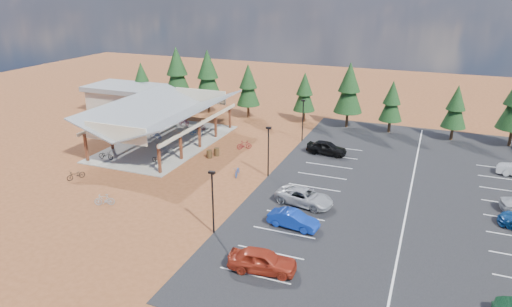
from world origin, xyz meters
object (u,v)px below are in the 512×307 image
lamp_post_0 (213,198)px  bike_14 (237,171)px  car_0 (262,260)px  bike_1 (153,139)px  car_2 (304,197)px  lamp_post_1 (268,148)px  bike_0 (106,155)px  trash_bin_1 (209,154)px  bike_8 (76,175)px  trash_bin_0 (217,152)px  car_4 (327,148)px  bike_6 (196,132)px  bike_pavilion (164,113)px  bike_5 (167,149)px  lamp_post_2 (303,117)px  bike_2 (157,135)px  car_1 (293,219)px  bike_7 (199,126)px  outbuilding (125,97)px  bike_15 (244,145)px  bike_3 (183,121)px  bike_4 (157,159)px  bike_13 (104,200)px

lamp_post_0 → bike_14: lamp_post_0 is taller
lamp_post_0 → car_0: size_ratio=1.12×
bike_1 → car_2: (21.40, -8.89, 0.13)m
lamp_post_1 → bike_0: size_ratio=2.79×
trash_bin_1 → bike_0: (-10.15, -4.80, 0.13)m
trash_bin_1 → bike_1: bike_1 is taller
bike_8 → lamp_post_1: bearing=48.2°
lamp_post_1 → trash_bin_0: 8.51m
car_2 → car_4: size_ratio=1.13×
bike_6 → bike_14: size_ratio=1.02×
bike_pavilion → car_0: bearing=-45.0°
car_4 → bike_5: bearing=116.3°
lamp_post_2 → bike_1: bearing=-154.3°
bike_1 → bike_2: bearing=6.0°
bike_6 → trash_bin_0: bearing=-135.8°
bike_pavilion → car_1: bike_pavilion is taller
bike_6 → bike_7: 2.37m
trash_bin_0 → bike_0: 12.04m
outbuilding → bike_5: size_ratio=6.51×
bike_15 → trash_bin_0: bearing=113.5°
bike_3 → car_1: 30.50m
bike_1 → bike_15: (10.92, 2.35, -0.09)m
bike_4 → car_0: car_0 is taller
lamp_post_0 → lamp_post_1: same height
bike_4 → bike_15: (6.76, 7.76, -0.01)m
bike_15 → lamp_post_1: bearing=-174.0°
lamp_post_2 → bike_0: (-17.98, -14.35, -2.39)m
lamp_post_2 → bike_5: lamp_post_2 is taller
bike_7 → bike_8: 19.05m
car_2 → trash_bin_0: bearing=67.5°
outbuilding → trash_bin_1: 25.18m
trash_bin_0 → trash_bin_1: bearing=-115.2°
bike_7 → car_0: car_0 is taller
bike_4 → bike_15: bike_15 is taller
bike_14 → car_2: (8.00, -3.69, 0.26)m
bike_pavilion → bike_15: 10.29m
bike_5 → car_0: (18.06, -16.97, 0.21)m
bike_6 → bike_13: 20.14m
bike_5 → bike_6: (-0.15, 7.06, -0.02)m
bike_pavilion → lamp_post_1: 15.83m
lamp_post_1 → bike_6: 15.81m
bike_8 → car_4: car_4 is taller
bike_pavilion → bike_5: (2.21, -3.30, -3.22)m
bike_15 → car_4: (9.30, 1.83, 0.28)m
lamp_post_2 → bike_7: 13.96m
bike_4 → outbuilding: bearing=61.8°
bike_8 → bike_3: bearing=112.5°
bike_3 → bike_4: (4.58, -13.32, -0.12)m
bike_7 → bike_13: (2.80, -22.27, -0.09)m
bike_pavilion → outbuilding: bike_pavilion is taller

